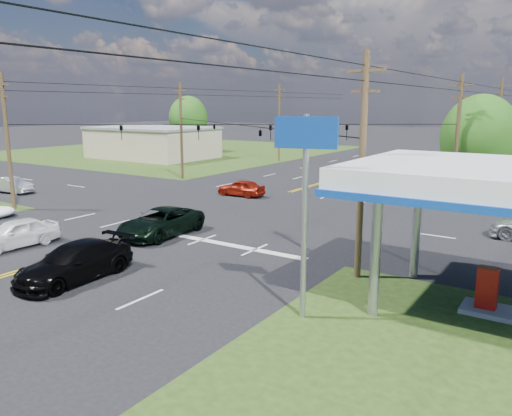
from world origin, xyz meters
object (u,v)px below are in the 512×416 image
Objects in this scene: pole_se at (362,165)px; polesign_se at (306,163)px; pole_ne at (457,140)px; pickup_dkgreen at (161,222)px; pole_right_far at (498,126)px; pickup_white at (16,233)px; pole_left_far at (279,122)px; sedan_silver at (12,185)px; retail_nw at (153,143)px; pole_sw at (7,140)px; suv_black at (75,262)px; pole_nw at (181,130)px; tree_right_a at (480,138)px; tree_far_l at (188,118)px.

polesign_se is at bearing -90.00° from pole_se.
pole_ne reaches higher than pickup_dkgreen.
pole_right_far is 45.86m from pickup_white.
pickup_dkgreen is at bearing -69.18° from pole_left_far.
retail_nw is at bearing 13.77° from sedan_silver.
pole_right_far is (26.00, 37.00, 0.25)m from pole_sw.
sedan_silver is (-22.61, 10.73, -0.11)m from suv_black.
retail_nw is 2.85× the size of pickup_dkgreen.
pole_sw is at bearing 178.52° from pickup_dkgreen.
suv_black reaches higher than pickup_white.
sedan_silver is at bearing 164.79° from polesign_se.
pole_left_far is 1.41× the size of polesign_se.
sedan_silver is at bearing 149.90° from pole_sw.
pole_nw is 0.95× the size of pole_right_far.
pickup_white is 1.07× the size of sedan_silver.
pole_se is at bearing -92.73° from tree_right_a.
polesign_se is (45.00, -46.03, 0.27)m from tree_far_l.
pole_nw is at bearing -143.84° from pole_right_far.
tree_right_a is at bearing 61.47° from pickup_white.
pole_nw reaches higher than tree_right_a.
pole_left_far reaches higher than pole_se.
pole_se is at bearing 0.00° from pole_sw.
sedan_silver is (-6.61, -33.17, -4.49)m from pole_left_far.
suv_black is (-11.00, -27.90, -4.09)m from tree_right_a.
retail_nw reaches higher than suv_black.
pole_right_far reaches higher than pole_se.
pole_nw is 1.76× the size of suv_black.
retail_nw is at bearing 163.18° from pole_ne.
pickup_dkgreen is 1.37× the size of sedan_silver.
pole_sw reaches higher than polesign_se.
pole_left_far reaches higher than pole_nw.
pickup_dkgreen is 7.69m from suv_black.
pole_left_far is at bearing -18.43° from sedan_silver.
pole_sw is at bearing -90.00° from pole_nw.
tree_right_a reaches higher than pickup_dkgreen.
tree_far_l is at bearing 156.50° from tree_right_a.
pole_left_far is 31.39m from tree_right_a.
polesign_se is (32.61, -8.87, 4.79)m from sedan_silver.
polesign_se is at bearing -39.96° from retail_nw.
tree_right_a is at bearing 6.34° from pole_nw.
suv_black is 11.20m from polesign_se.
pole_right_far reaches higher than pole_sw.
pole_se is at bearing 32.86° from suv_black.
pole_left_far reaches higher than pickup_dkgreen.
pole_right_far is 45.23m from suv_black.
pole_right_far is at bearing 90.00° from polesign_se.
tree_right_a is 0.94× the size of tree_far_l.
pickup_dkgreen is at bearing -50.93° from tree_far_l.
suv_black is at bearing -122.53° from sedan_silver.
pole_se is 12.82m from pickup_dkgreen.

